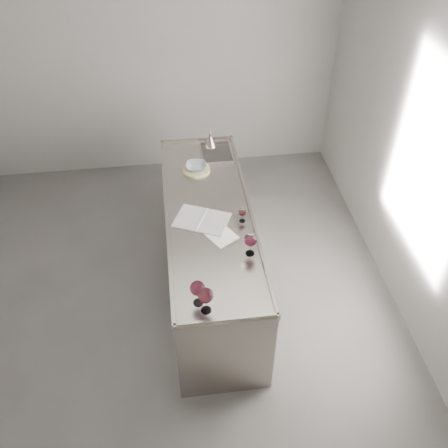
{
  "coord_description": "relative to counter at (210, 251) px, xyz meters",
  "views": [
    {
      "loc": [
        0.2,
        -3.04,
        3.78
      ],
      "look_at": [
        0.6,
        0.05,
        1.02
      ],
      "focal_mm": 40.0,
      "sensor_mm": 36.0,
      "label": 1
    }
  ],
  "objects": [
    {
      "name": "ceramic_bowl",
      "position": [
        -0.05,
        0.66,
        0.51
      ],
      "size": [
        0.22,
        0.22,
        0.05
      ],
      "primitive_type": "imported",
      "rotation": [
        0.0,
        0.0,
        -0.1
      ],
      "color": "#92A3AA",
      "rests_on": "trivet"
    },
    {
      "name": "wine_glass_left",
      "position": [
        -0.18,
        -1.0,
        0.62
      ],
      "size": [
        0.11,
        0.11,
        0.22
      ],
      "rotation": [
        0.0,
        0.0,
        -0.1
      ],
      "color": "white",
      "rests_on": "counter"
    },
    {
      "name": "wine_glass_right",
      "position": [
        0.27,
        -0.54,
        0.61
      ],
      "size": [
        0.11,
        0.11,
        0.21
      ],
      "rotation": [
        0.0,
        0.0,
        -0.03
      ],
      "color": "white",
      "rests_on": "counter"
    },
    {
      "name": "wine_glass_small",
      "position": [
        0.27,
        -0.14,
        0.56
      ],
      "size": [
        0.07,
        0.07,
        0.13
      ],
      "rotation": [
        0.0,
        0.0,
        0.11
      ],
      "color": "white",
      "rests_on": "counter"
    },
    {
      "name": "counter",
      "position": [
        0.0,
        0.0,
        0.0
      ],
      "size": [
        0.77,
        2.42,
        0.97
      ],
      "color": "gray",
      "rests_on": "ground"
    },
    {
      "name": "loose_paper_top",
      "position": [
        0.06,
        -0.28,
        0.47
      ],
      "size": [
        0.33,
        0.36,
        0.0
      ],
      "primitive_type": "cube",
      "rotation": [
        0.0,
        0.0,
        0.54
      ],
      "color": "white",
      "rests_on": "counter"
    },
    {
      "name": "trivet",
      "position": [
        -0.05,
        0.66,
        0.48
      ],
      "size": [
        0.28,
        0.28,
        0.02
      ],
      "primitive_type": "cylinder",
      "rotation": [
        0.0,
        0.0,
        0.04
      ],
      "color": "#CBBF83",
      "rests_on": "counter"
    },
    {
      "name": "room_shell",
      "position": [
        -0.5,
        -0.3,
        0.93
      ],
      "size": [
        4.54,
        5.04,
        2.84
      ],
      "color": "#53504E",
      "rests_on": "ground"
    },
    {
      "name": "notebook",
      "position": [
        -0.07,
        -0.09,
        0.47
      ],
      "size": [
        0.54,
        0.47,
        0.02
      ],
      "rotation": [
        0.0,
        0.0,
        -0.43
      ],
      "color": "silver",
      "rests_on": "counter"
    },
    {
      "name": "wine_funnel",
      "position": [
        0.13,
        1.08,
        0.53
      ],
      "size": [
        0.13,
        0.13,
        0.2
      ],
      "rotation": [
        0.0,
        0.0,
        0.29
      ],
      "color": "gray",
      "rests_on": "counter"
    },
    {
      "name": "wine_glass_middle",
      "position": [
        -0.13,
        -1.07,
        0.62
      ],
      "size": [
        0.11,
        0.11,
        0.22
      ],
      "rotation": [
        0.0,
        0.0,
        0.15
      ],
      "color": "white",
      "rests_on": "counter"
    }
  ]
}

